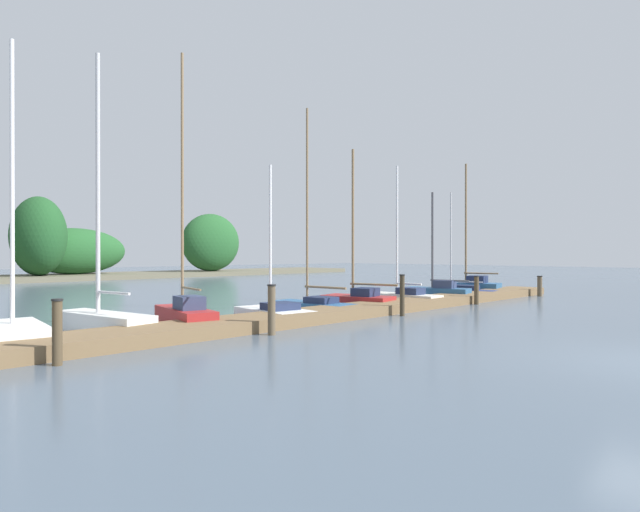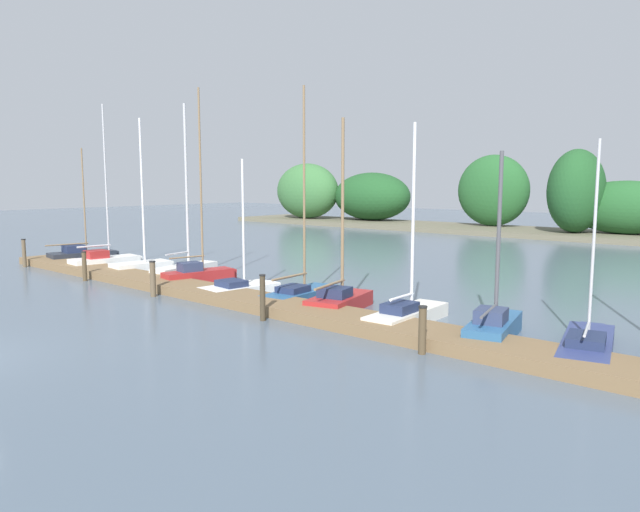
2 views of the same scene
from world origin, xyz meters
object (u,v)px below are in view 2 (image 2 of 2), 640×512
object	(u,v)px
sailboat_8	(409,312)
mooring_piling_2	(153,279)
sailboat_2	(144,265)
sailboat_0	(84,255)
sailboat_3	(187,266)
mooring_piling_0	(24,253)
sailboat_9	(494,325)
mooring_piling_1	(84,266)
sailboat_1	(106,260)
mooring_piling_4	(422,330)
mooring_piling_3	(263,297)
sailboat_5	(241,287)
sailboat_10	(587,343)
sailboat_6	(302,291)
sailboat_4	(200,273)
sailboat_7	(340,298)

from	to	relation	value
sailboat_8	mooring_piling_2	size ratio (longest dim) A/B	4.45
sailboat_2	sailboat_8	xyz separation A→B (m)	(14.82, -0.23, -0.04)
sailboat_0	mooring_piling_2	size ratio (longest dim) A/B	4.49
sailboat_3	sailboat_8	world-z (taller)	sailboat_3
mooring_piling_0	sailboat_9	bearing A→B (deg)	6.21
sailboat_2	mooring_piling_1	world-z (taller)	sailboat_2
sailboat_1	mooring_piling_0	bearing A→B (deg)	129.03
sailboat_8	mooring_piling_4	bearing A→B (deg)	-144.22
sailboat_1	mooring_piling_3	world-z (taller)	sailboat_1
sailboat_0	mooring_piling_1	bearing A→B (deg)	-107.66
sailboat_8	sailboat_9	world-z (taller)	sailboat_8
sailboat_5	mooring_piling_3	world-z (taller)	sailboat_5
sailboat_2	sailboat_10	bearing A→B (deg)	-83.62
sailboat_3	sailboat_9	size ratio (longest dim) A/B	1.52
sailboat_0	mooring_piling_4	xyz separation A→B (m)	(22.55, -2.75, 0.24)
sailboat_3	sailboat_6	distance (m)	7.61
sailboat_1	mooring_piling_2	bearing A→B (deg)	-102.63
sailboat_4	mooring_piling_0	size ratio (longest dim) A/B	5.67
sailboat_3	mooring_piling_4	size ratio (longest dim) A/B	6.33
sailboat_1	mooring_piling_1	size ratio (longest dim) A/B	6.21
mooring_piling_1	mooring_piling_0	bearing A→B (deg)	179.43
sailboat_4	sailboat_6	xyz separation A→B (m)	(5.50, 0.37, -0.13)
sailboat_1	mooring_piling_3	distance (m)	14.14
sailboat_6	mooring_piling_2	xyz separation A→B (m)	(-4.56, -3.26, 0.35)
sailboat_5	sailboat_9	size ratio (longest dim) A/B	1.01
mooring_piling_3	sailboat_0	bearing A→B (deg)	170.26
sailboat_5	sailboat_6	distance (m)	2.57
sailboat_10	mooring_piling_1	size ratio (longest dim) A/B	4.11
sailboat_0	sailboat_7	xyz separation A→B (m)	(17.78, -0.09, 0.01)
mooring_piling_4	sailboat_5	bearing A→B (deg)	166.18
sailboat_2	sailboat_4	distance (m)	4.41
sailboat_6	sailboat_4	bearing A→B (deg)	88.36
mooring_piling_3	sailboat_4	bearing A→B (deg)	157.37
sailboat_0	mooring_piling_0	bearing A→B (deg)	178.02
sailboat_9	mooring_piling_4	xyz separation A→B (m)	(-0.75, -2.51, 0.22)
sailboat_7	mooring_piling_4	bearing A→B (deg)	-132.07
sailboat_1	sailboat_8	world-z (taller)	sailboat_1
mooring_piling_2	mooring_piling_3	xyz separation A→B (m)	(5.90, 0.04, 0.05)
sailboat_4	sailboat_10	xyz separation A→B (m)	(15.48, 0.16, -0.20)
sailboat_8	mooring_piling_0	distance (m)	21.27
sailboat_7	mooring_piling_4	size ratio (longest dim) A/B	5.20
sailboat_2	sailboat_4	world-z (taller)	sailboat_4
sailboat_2	mooring_piling_3	size ratio (longest dim) A/B	4.96
sailboat_1	sailboat_8	xyz separation A→B (m)	(17.48, 0.18, -0.07)
sailboat_6	mooring_piling_1	world-z (taller)	sailboat_6
sailboat_2	sailboat_10	xyz separation A→B (m)	(19.89, 0.08, -0.13)
sailboat_8	sailboat_3	bearing A→B (deg)	82.75
sailboat_2	sailboat_5	xyz separation A→B (m)	(7.45, -0.46, -0.12)
sailboat_1	sailboat_6	distance (m)	12.59
sailboat_1	sailboat_7	world-z (taller)	sailboat_1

